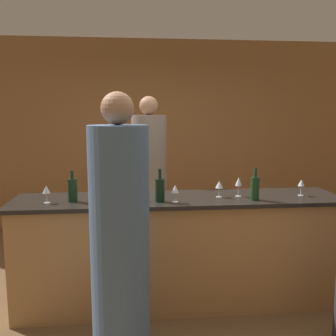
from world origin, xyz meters
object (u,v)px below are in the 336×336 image
at_px(wine_bottle_1, 255,188).
at_px(bartender, 149,190).
at_px(wine_bottle_0, 73,190).
at_px(guest_0, 120,246).
at_px(wine_bottle_2, 160,190).

bearing_deg(wine_bottle_1, bartender, 129.48).
relative_size(wine_bottle_0, wine_bottle_1, 0.95).
relative_size(bartender, wine_bottle_0, 7.24).
distance_m(guest_0, wine_bottle_0, 0.88).
relative_size(bartender, wine_bottle_2, 6.87).
relative_size(bartender, guest_0, 1.02).
relative_size(wine_bottle_0, wine_bottle_2, 0.95).
bearing_deg(bartender, wine_bottle_1, 129.48).
xyz_separation_m(bartender, wine_bottle_1, (0.85, -1.03, 0.21)).
distance_m(guest_0, wine_bottle_1, 1.33).
xyz_separation_m(bartender, guest_0, (-0.28, -1.68, -0.02)).
relative_size(guest_0, wine_bottle_2, 6.71).
bearing_deg(guest_0, wine_bottle_2, 64.51).
height_order(bartender, wine_bottle_0, bartender).
relative_size(bartender, wine_bottle_1, 6.87).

